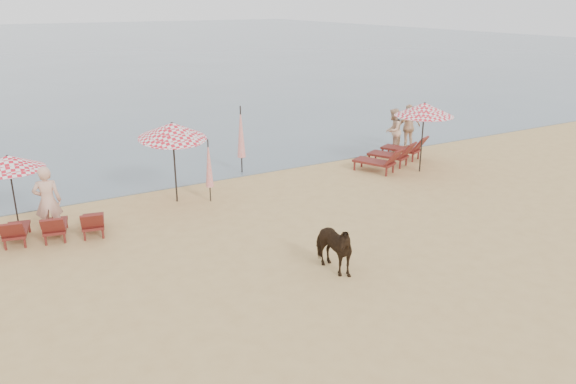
# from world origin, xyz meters

# --- Properties ---
(ground) EXTENTS (120.00, 120.00, 0.00)m
(ground) POSITION_xyz_m (0.00, 0.00, 0.00)
(ground) COLOR tan
(ground) RESTS_ON ground
(sea) EXTENTS (160.00, 140.00, 0.06)m
(sea) POSITION_xyz_m (0.00, 80.00, 0.00)
(sea) COLOR #51606B
(sea) RESTS_ON ground
(lounger_cluster_left) EXTENTS (3.61, 2.11, 0.54)m
(lounger_cluster_left) POSITION_xyz_m (-6.04, 7.61, 0.37)
(lounger_cluster_left) COLOR maroon
(lounger_cluster_left) RESTS_ON ground
(lounger_cluster_right) EXTENTS (3.41, 2.81, 0.65)m
(lounger_cluster_right) POSITION_xyz_m (6.58, 8.45, 0.45)
(lounger_cluster_right) COLOR maroon
(lounger_cluster_right) RESTS_ON ground
(umbrella_open_left_a) EXTENTS (1.83, 1.83, 2.08)m
(umbrella_open_left_a) POSITION_xyz_m (-6.35, 8.87, 1.87)
(umbrella_open_left_a) COLOR black
(umbrella_open_left_a) RESTS_ON ground
(umbrella_open_left_b) EXTENTS (2.04, 2.08, 2.60)m
(umbrella_open_left_b) POSITION_xyz_m (-1.85, 8.72, 2.25)
(umbrella_open_left_b) COLOR black
(umbrella_open_left_b) RESTS_ON ground
(umbrella_open_right) EXTENTS (2.08, 2.08, 2.54)m
(umbrella_open_right) POSITION_xyz_m (6.92, 7.36, 2.29)
(umbrella_open_right) COLOR black
(umbrella_open_right) RESTS_ON ground
(umbrella_closed_left) EXTENTS (0.30, 0.30, 2.44)m
(umbrella_closed_left) POSITION_xyz_m (1.21, 10.43, 1.50)
(umbrella_closed_left) COLOR black
(umbrella_closed_left) RESTS_ON ground
(umbrella_closed_right) EXTENTS (0.24, 0.24, 1.98)m
(umbrella_closed_right) POSITION_xyz_m (-0.94, 8.20, 1.22)
(umbrella_closed_right) COLOR black
(umbrella_closed_right) RESTS_ON ground
(cow) EXTENTS (0.78, 1.51, 1.23)m
(cow) POSITION_xyz_m (-0.35, 2.39, 0.61)
(cow) COLOR black
(cow) RESTS_ON ground
(beachgoer_left) EXTENTS (0.78, 0.59, 1.91)m
(beachgoer_left) POSITION_xyz_m (-5.63, 7.87, 0.95)
(beachgoer_left) COLOR tan
(beachgoer_left) RESTS_ON ground
(beachgoer_right_a) EXTENTS (1.10, 1.03, 1.80)m
(beachgoer_right_a) POSITION_xyz_m (7.82, 10.00, 0.90)
(beachgoer_right_a) COLOR tan
(beachgoer_right_a) RESTS_ON ground
(beachgoer_right_b) EXTENTS (1.14, 0.56, 1.88)m
(beachgoer_right_b) POSITION_xyz_m (8.71, 10.06, 0.94)
(beachgoer_right_b) COLOR #DBAE88
(beachgoer_right_b) RESTS_ON ground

